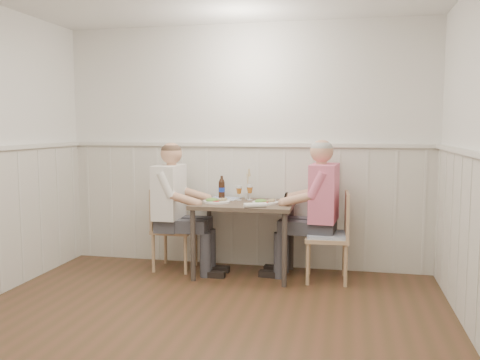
{
  "coord_description": "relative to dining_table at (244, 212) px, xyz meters",
  "views": [
    {
      "loc": [
        1.08,
        -3.13,
        1.52
      ],
      "look_at": [
        0.07,
        1.64,
        1.0
      ],
      "focal_mm": 38.0,
      "sensor_mm": 36.0,
      "label": 1
    }
  ],
  "objects": [
    {
      "name": "chair_right",
      "position": [
        0.89,
        -0.01,
        -0.18
      ],
      "size": [
        0.43,
        0.43,
        0.88
      ],
      "color": "tan",
      "rests_on": "ground"
    },
    {
      "name": "ground_plane",
      "position": [
        -0.07,
        -1.84,
        -0.65
      ],
      "size": [
        4.5,
        4.5,
        0.0
      ],
      "primitive_type": "plane",
      "color": "#4C351F"
    },
    {
      "name": "rolled_napkin",
      "position": [
        0.17,
        -0.29,
        0.12
      ],
      "size": [
        0.22,
        0.14,
        0.05
      ],
      "color": "white",
      "rests_on": "dining_table"
    },
    {
      "name": "beer_glass_a",
      "position": [
        0.02,
        0.19,
        0.21
      ],
      "size": [
        0.07,
        0.07,
        0.16
      ],
      "color": "silver",
      "rests_on": "dining_table"
    },
    {
      "name": "grass_vase",
      "position": [
        -0.02,
        0.25,
        0.25
      ],
      "size": [
        0.04,
        0.04,
        0.34
      ],
      "color": "silver",
      "rests_on": "dining_table"
    },
    {
      "name": "room_shell",
      "position": [
        -0.07,
        -1.84,
        0.86
      ],
      "size": [
        4.04,
        4.54,
        2.6
      ],
      "color": "white",
      "rests_on": "ground"
    },
    {
      "name": "diner_cream",
      "position": [
        -0.74,
        -0.05,
        -0.08
      ],
      "size": [
        0.63,
        0.44,
        1.38
      ],
      "color": "#3F3F47",
      "rests_on": "ground"
    },
    {
      "name": "dining_table",
      "position": [
        0.0,
        0.0,
        0.0
      ],
      "size": [
        1.0,
        0.7,
        0.75
      ],
      "color": "#483A2D",
      "rests_on": "ground"
    },
    {
      "name": "beer_bottle",
      "position": [
        -0.3,
        0.26,
        0.2
      ],
      "size": [
        0.07,
        0.07,
        0.24
      ],
      "color": "black",
      "rests_on": "dining_table"
    },
    {
      "name": "plate_diner",
      "position": [
        -0.28,
        -0.06,
        0.12
      ],
      "size": [
        0.28,
        0.28,
        0.07
      ],
      "color": "white",
      "rests_on": "dining_table"
    },
    {
      "name": "chair_left",
      "position": [
        -0.82,
        0.07,
        -0.18
      ],
      "size": [
        0.41,
        0.41,
        0.87
      ],
      "color": "tan",
      "rests_on": "ground"
    },
    {
      "name": "wainscot",
      "position": [
        -0.07,
        -1.15,
        0.03
      ],
      "size": [
        4.0,
        4.49,
        1.34
      ],
      "color": "silver",
      "rests_on": "ground"
    },
    {
      "name": "man_in_pink",
      "position": [
        0.75,
        0.04,
        -0.06
      ],
      "size": [
        0.68,
        0.47,
        1.41
      ],
      "color": "#3F3F47",
      "rests_on": "ground"
    },
    {
      "name": "plate_man",
      "position": [
        0.21,
        -0.02,
        0.12
      ],
      "size": [
        0.26,
        0.26,
        0.07
      ],
      "color": "white",
      "rests_on": "dining_table"
    },
    {
      "name": "gingham_mat",
      "position": [
        -0.26,
        0.23,
        0.1
      ],
      "size": [
        0.34,
        0.29,
        0.01
      ],
      "color": "#5D78AC",
      "rests_on": "dining_table"
    },
    {
      "name": "beer_glass_b",
      "position": [
        -0.08,
        0.15,
        0.2
      ],
      "size": [
        0.06,
        0.06,
        0.15
      ],
      "color": "silver",
      "rests_on": "dining_table"
    }
  ]
}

